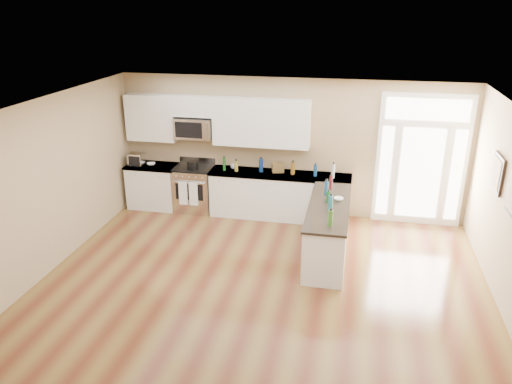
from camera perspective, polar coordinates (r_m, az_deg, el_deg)
ground at (r=7.17m, az=-0.96°, el=-14.68°), size 8.00×8.00×0.00m
room_shell at (r=6.33m, az=-1.06°, el=-2.02°), size 8.00×8.00×8.00m
back_cabinet_left at (r=10.91m, az=-11.51°, el=0.54°), size 1.10×0.66×0.94m
back_cabinet_right at (r=10.19m, az=2.70°, el=-0.55°), size 2.85×0.66×0.94m
peninsula_cabinet at (r=8.77m, az=8.18°, el=-4.51°), size 0.69×2.32×0.94m
upper_cabinet_left at (r=10.63m, az=-11.84°, el=8.33°), size 1.04×0.33×0.95m
upper_cabinet_right at (r=9.95m, az=0.60°, el=7.92°), size 1.94×0.33×0.95m
upper_cabinet_short at (r=10.24m, az=-7.10°, el=9.72°), size 0.82×0.33×0.40m
microwave at (r=10.30m, az=-7.06°, el=7.28°), size 0.78×0.41×0.42m
entry_door at (r=10.13m, az=18.35°, el=3.42°), size 1.70×0.10×2.60m
wall_art_near at (r=8.54m, az=25.87°, el=1.95°), size 0.05×0.58×0.58m
kitchen_range at (r=10.59m, az=-7.07°, el=0.40°), size 0.78×0.69×1.08m
stockpot at (r=10.32m, az=-7.22°, el=3.13°), size 0.30×0.30×0.18m
toaster_oven at (r=10.76m, az=-13.49°, el=3.65°), size 0.32×0.26×0.26m
cardboard_box at (r=10.09m, az=2.52°, el=2.84°), size 0.27×0.23×0.19m
bowl_left at (r=10.75m, az=-11.89°, el=3.14°), size 0.23×0.23×0.04m
bowl_peninsula at (r=8.77m, az=9.42°, el=-0.79°), size 0.18×0.18×0.05m
cup_counter at (r=10.30m, az=-2.60°, el=2.94°), size 0.15×0.15×0.09m
counter_bottles at (r=9.31m, az=4.93°, el=1.39°), size 2.36×2.41×0.29m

